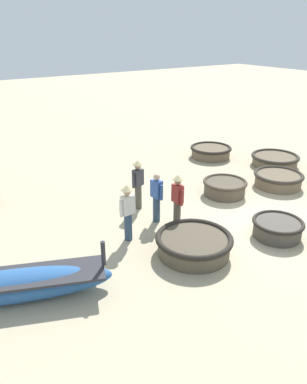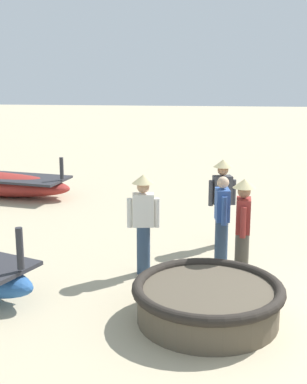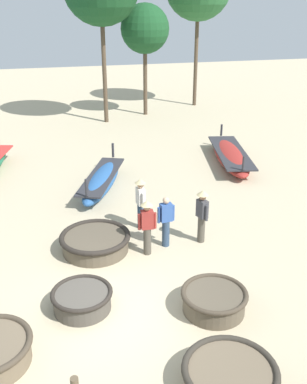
% 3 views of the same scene
% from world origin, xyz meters
% --- Properties ---
extents(ground_plane, '(80.00, 80.00, 0.00)m').
position_xyz_m(ground_plane, '(0.00, 0.00, 0.00)').
color(ground_plane, '#BCAD8C').
extents(coracle_nearest, '(1.83, 1.83, 0.52)m').
position_xyz_m(coracle_nearest, '(1.84, -2.72, 0.28)').
color(coracle_nearest, brown).
rests_on(coracle_nearest, ground).
extents(coracle_upturned, '(2.03, 2.03, 0.48)m').
position_xyz_m(coracle_upturned, '(3.45, -4.49, 0.26)').
color(coracle_upturned, brown).
rests_on(coracle_upturned, ground).
extents(coracle_weathered, '(1.88, 1.88, 0.50)m').
position_xyz_m(coracle_weathered, '(5.86, -2.96, 0.28)').
color(coracle_weathered, brown).
rests_on(coracle_weathered, ground).
extents(coracle_beside_post, '(2.05, 2.05, 0.54)m').
position_xyz_m(coracle_beside_post, '(0.05, 2.89, 0.30)').
color(coracle_beside_post, brown).
rests_on(coracle_beside_post, ground).
extents(coracle_center, '(1.45, 1.45, 0.50)m').
position_xyz_m(coracle_center, '(-0.59, 0.33, 0.27)').
color(coracle_center, '#4C473F').
rests_on(coracle_center, ground).
extents(coracle_tilted, '(1.57, 1.57, 0.54)m').
position_xyz_m(coracle_tilted, '(2.39, -0.48, 0.29)').
color(coracle_tilted, brown).
rests_on(coracle_tilted, ground).
extents(long_boat_red_hull, '(2.47, 4.35, 1.21)m').
position_xyz_m(long_boat_red_hull, '(0.87, 7.31, 0.35)').
color(long_boat_red_hull, '#285693').
rests_on(long_boat_red_hull, ground).
extents(fisherman_hauling, '(0.36, 0.51, 1.67)m').
position_xyz_m(fisherman_hauling, '(3.19, 2.65, 0.96)').
color(fisherman_hauling, '#4C473D').
rests_on(fisherman_hauling, ground).
extents(fisherman_by_coracle, '(0.53, 0.26, 1.57)m').
position_xyz_m(fisherman_by_coracle, '(2.10, 2.67, 0.84)').
color(fisherman_by_coracle, '#2D425B').
rests_on(fisherman_by_coracle, ground).
extents(fisherman_crouching, '(0.36, 0.53, 1.67)m').
position_xyz_m(fisherman_crouching, '(1.64, 3.95, 0.96)').
color(fisherman_crouching, '#2D425B').
rests_on(fisherman_crouching, ground).
extents(fisherman_with_hat, '(0.53, 0.36, 1.67)m').
position_xyz_m(fisherman_with_hat, '(1.47, 2.36, 0.96)').
color(fisherman_with_hat, '#4C473D').
rests_on(fisherman_with_hat, ground).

